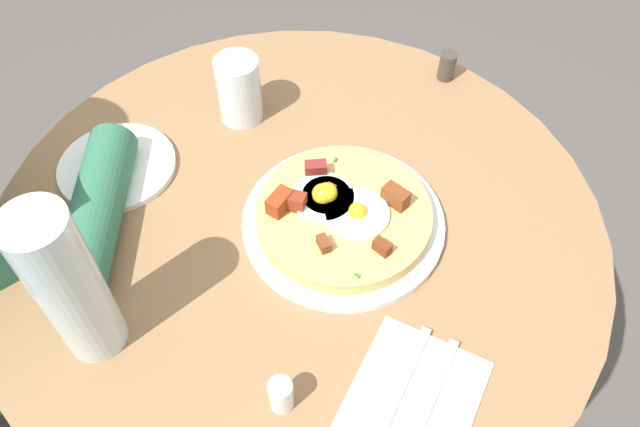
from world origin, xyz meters
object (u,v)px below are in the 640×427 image
(dining_table, at_px, (300,282))
(fork, at_px, (428,405))
(bread_plate, at_px, (117,166))
(salt_shaker, at_px, (281,395))
(breakfast_pizza, at_px, (342,212))
(pepper_shaker, at_px, (447,66))
(pizza_plate, at_px, (343,222))
(knife, at_px, (399,391))
(water_bottle, at_px, (69,286))
(water_glass, at_px, (239,89))

(dining_table, relative_size, fork, 4.80)
(bread_plate, bearing_deg, dining_table, 32.21)
(salt_shaker, bearing_deg, dining_table, 139.16)
(breakfast_pizza, relative_size, pepper_shaker, 4.97)
(dining_table, xyz_separation_m, pepper_shaker, (-0.09, 0.38, 0.19))
(pepper_shaker, bearing_deg, pizza_plate, -68.31)
(bread_plate, height_order, knife, bread_plate)
(salt_shaker, bearing_deg, breakfast_pizza, 125.73)
(bread_plate, bearing_deg, water_bottle, -32.09)
(dining_table, distance_m, pizza_plate, 0.19)
(breakfast_pizza, distance_m, water_bottle, 0.36)
(breakfast_pizza, distance_m, pepper_shaker, 0.36)
(dining_table, height_order, water_glass, water_glass)
(knife, height_order, salt_shaker, salt_shaker)
(dining_table, bearing_deg, water_glass, 165.38)
(fork, xyz_separation_m, water_bottle, (-0.32, -0.25, 0.11))
(salt_shaker, bearing_deg, pepper_shaker, 117.37)
(breakfast_pizza, distance_m, water_glass, 0.27)
(dining_table, xyz_separation_m, knife, (0.28, -0.06, 0.18))
(dining_table, height_order, salt_shaker, salt_shaker)
(water_glass, relative_size, salt_shaker, 2.20)
(pepper_shaker, bearing_deg, breakfast_pizza, -68.84)
(dining_table, relative_size, breakfast_pizza, 3.59)
(fork, bearing_deg, water_bottle, 104.17)
(water_glass, bearing_deg, bread_plate, -95.49)
(bread_plate, distance_m, water_glass, 0.22)
(pizza_plate, bearing_deg, fork, -19.20)
(water_bottle, relative_size, pepper_shaker, 4.87)
(water_glass, height_order, salt_shaker, water_glass)
(salt_shaker, bearing_deg, water_bottle, -148.62)
(breakfast_pizza, distance_m, knife, 0.25)
(bread_plate, distance_m, water_bottle, 0.30)
(pizza_plate, xyz_separation_m, knife, (0.23, -0.11, 0.00))
(dining_table, relative_size, bread_plate, 4.97)
(pizza_plate, relative_size, breakfast_pizza, 1.16)
(breakfast_pizza, bearing_deg, bread_plate, -145.62)
(pizza_plate, relative_size, bread_plate, 1.61)
(pizza_plate, distance_m, bread_plate, 0.35)
(dining_table, bearing_deg, water_bottle, -91.49)
(dining_table, distance_m, salt_shaker, 0.33)
(water_bottle, xyz_separation_m, pepper_shaker, (-0.08, 0.68, -0.09))
(knife, xyz_separation_m, water_glass, (-0.50, 0.12, 0.05))
(bread_plate, xyz_separation_m, salt_shaker, (0.44, -0.02, 0.02))
(knife, height_order, water_glass, water_glass)
(dining_table, relative_size, water_glass, 8.00)
(knife, bearing_deg, pizza_plate, 40.43)
(pepper_shaker, bearing_deg, water_glass, -113.14)
(dining_table, height_order, knife, knife)
(water_bottle, bearing_deg, pepper_shaker, 96.51)
(breakfast_pizza, xyz_separation_m, water_glass, (-0.27, 0.01, 0.03))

